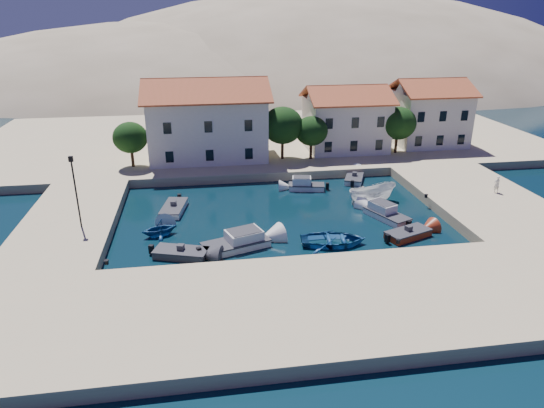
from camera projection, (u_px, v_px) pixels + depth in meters
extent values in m
plane|color=black|center=(301.00, 267.00, 36.90)|extent=(400.00, 400.00, 0.00)
cube|color=#C8B289|center=(321.00, 305.00, 31.21)|extent=(52.00, 12.00, 1.00)
cube|color=#C8B289|center=(480.00, 199.00, 48.80)|extent=(11.00, 20.00, 1.00)
cube|color=#C8B289|center=(69.00, 223.00, 43.19)|extent=(8.00, 20.00, 1.00)
cube|color=#C8B289|center=(261.00, 139.00, 71.87)|extent=(80.00, 36.00, 1.00)
ellipsoid|color=gray|center=(190.00, 149.00, 143.84)|extent=(198.00, 126.00, 72.00)
ellipsoid|color=gray|center=(320.00, 143.00, 170.44)|extent=(220.00, 176.00, 99.00)
cube|color=silver|center=(208.00, 127.00, 59.97)|extent=(14.00, 9.00, 7.50)
pyramid|color=#974722|center=(206.00, 87.00, 58.17)|extent=(14.70, 9.45, 2.20)
cube|color=silver|center=(345.00, 124.00, 63.64)|extent=(10.00, 8.00, 6.50)
pyramid|color=#974722|center=(347.00, 92.00, 62.10)|extent=(10.50, 8.40, 1.80)
cube|color=silver|center=(428.00, 118.00, 66.17)|extent=(9.00, 8.00, 7.00)
pyramid|color=#974722|center=(432.00, 85.00, 64.54)|extent=(9.45, 8.40, 1.80)
cylinder|color=#382314|center=(132.00, 156.00, 56.87)|extent=(0.36, 0.36, 2.50)
ellipsoid|color=black|center=(130.00, 138.00, 56.03)|extent=(4.00, 4.00, 3.60)
cylinder|color=#382314|center=(282.00, 147.00, 59.80)|extent=(0.36, 0.36, 3.00)
ellipsoid|color=black|center=(283.00, 125.00, 58.79)|extent=(5.00, 5.00, 4.50)
cylinder|color=#382314|center=(311.00, 149.00, 59.93)|extent=(0.36, 0.36, 2.50)
ellipsoid|color=black|center=(311.00, 131.00, 59.09)|extent=(4.00, 4.00, 3.60)
cylinder|color=#382314|center=(396.00, 142.00, 62.43)|extent=(0.36, 0.36, 2.75)
ellipsoid|color=black|center=(398.00, 123.00, 61.52)|extent=(4.60, 4.60, 4.14)
cylinder|color=black|center=(76.00, 194.00, 40.27)|extent=(0.14, 0.14, 6.00)
cube|color=black|center=(71.00, 159.00, 39.15)|extent=(0.35, 0.25, 0.45)
cylinder|color=black|center=(107.00, 262.00, 35.17)|extent=(0.36, 0.36, 0.30)
cylinder|color=black|center=(398.00, 242.00, 38.34)|extent=(0.36, 0.36, 0.30)
cylinder|color=black|center=(426.00, 196.00, 47.74)|extent=(0.36, 0.36, 0.30)
cube|color=#38373D|center=(181.00, 254.00, 38.35)|extent=(4.49, 3.03, 0.90)
cube|color=#38373D|center=(181.00, 250.00, 38.23)|extent=(4.59, 3.10, 0.10)
cube|color=#38373D|center=(181.00, 248.00, 38.14)|extent=(0.63, 0.63, 0.50)
cube|color=white|center=(236.00, 245.00, 39.74)|extent=(5.77, 3.89, 0.90)
cube|color=#38373D|center=(236.00, 242.00, 39.61)|extent=(5.91, 3.98, 0.10)
cube|color=white|center=(236.00, 238.00, 39.48)|extent=(3.30, 2.75, 0.90)
imported|color=navy|center=(333.00, 244.00, 40.48)|extent=(5.86, 4.51, 1.12)
cube|color=maroon|center=(408.00, 234.00, 41.67)|extent=(4.32, 3.09, 0.90)
cube|color=#38373D|center=(408.00, 231.00, 41.54)|extent=(4.42, 3.15, 0.10)
cube|color=#38373D|center=(409.00, 229.00, 41.46)|extent=(0.65, 0.65, 0.50)
cube|color=white|center=(387.00, 216.00, 45.35)|extent=(3.48, 4.90, 0.90)
cube|color=#38373D|center=(387.00, 213.00, 45.23)|extent=(3.56, 5.01, 0.10)
cube|color=white|center=(387.00, 209.00, 45.09)|extent=(2.39, 2.83, 0.90)
imported|color=white|center=(371.00, 202.00, 49.36)|extent=(5.49, 2.90, 2.01)
cube|color=white|center=(354.00, 179.00, 55.46)|extent=(3.23, 4.31, 0.90)
cube|color=#38373D|center=(354.00, 176.00, 55.34)|extent=(3.30, 4.41, 0.10)
cube|color=#38373D|center=(355.00, 174.00, 55.25)|extent=(0.66, 0.66, 0.50)
imported|color=navy|center=(160.00, 235.00, 42.09)|extent=(3.75, 3.50, 1.60)
cube|color=white|center=(174.00, 209.00, 47.05)|extent=(2.71, 4.64, 0.90)
cube|color=#38373D|center=(174.00, 206.00, 46.92)|extent=(2.77, 4.75, 0.10)
cube|color=#38373D|center=(173.00, 204.00, 46.84)|extent=(0.58, 0.58, 0.50)
cube|color=white|center=(306.00, 187.00, 52.76)|extent=(4.02, 2.32, 0.90)
cube|color=#38373D|center=(306.00, 185.00, 52.63)|extent=(4.12, 2.37, 0.10)
cube|color=white|center=(307.00, 181.00, 52.50)|extent=(2.23, 1.73, 0.90)
imported|color=silver|center=(497.00, 184.00, 48.85)|extent=(0.64, 0.43, 1.72)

